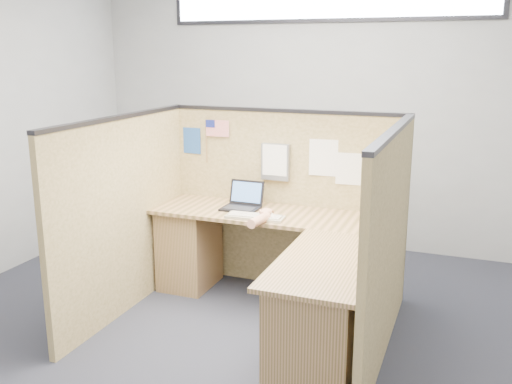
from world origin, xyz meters
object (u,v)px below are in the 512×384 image
at_px(keyboard, 255,217).
at_px(laptop, 243,202).
at_px(mouse, 266,215).
at_px(l_desk, 277,273).

bearing_deg(keyboard, laptop, 126.37).
relative_size(laptop, mouse, 2.78).
bearing_deg(mouse, keyboard, -136.33).
xyz_separation_m(l_desk, mouse, (-0.18, 0.26, 0.36)).
xyz_separation_m(l_desk, keyboard, (-0.25, 0.19, 0.35)).
height_order(l_desk, laptop, laptop).
height_order(keyboard, mouse, mouse).
bearing_deg(mouse, laptop, 145.69).
xyz_separation_m(laptop, mouse, (0.27, -0.19, -0.03)).
relative_size(laptop, keyboard, 0.65).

